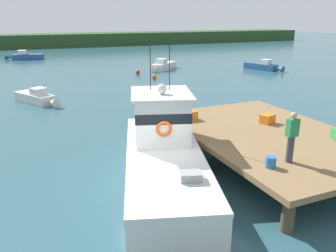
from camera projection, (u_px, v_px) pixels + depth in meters
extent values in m
plane|color=#2D5660|center=(157.00, 182.00, 12.02)|extent=(200.00, 200.00, 0.00)
cylinder|color=#4C3D2D|center=(288.00, 215.00, 9.11)|extent=(0.36, 0.36, 1.00)
cylinder|color=#4C3D2D|center=(168.00, 128.00, 16.28)|extent=(0.36, 0.36, 1.00)
cylinder|color=#4C3D2D|center=(256.00, 116.00, 18.23)|extent=(0.36, 0.36, 1.00)
cube|color=olive|center=(268.00, 135.00, 13.49)|extent=(6.00, 9.00, 0.20)
cube|color=silver|center=(164.00, 169.00, 11.71)|extent=(4.81, 8.38, 1.10)
cone|color=silver|center=(155.00, 126.00, 16.35)|extent=(1.59, 2.05, 1.10)
cube|color=#234C9E|center=(164.00, 157.00, 11.57)|extent=(4.78, 8.24, 0.12)
cube|color=silver|center=(164.00, 153.00, 11.53)|extent=(4.85, 8.39, 0.12)
cube|color=silver|center=(161.00, 119.00, 12.40)|extent=(2.48, 2.67, 1.80)
cube|color=black|center=(161.00, 111.00, 12.31)|extent=(2.50, 2.70, 0.36)
cube|color=silver|center=(161.00, 94.00, 12.11)|extent=(2.80, 3.03, 0.10)
sphere|color=white|center=(162.00, 89.00, 11.76)|extent=(0.36, 0.36, 0.36)
cylinder|color=black|center=(150.00, 65.00, 12.26)|extent=(0.03, 0.03, 1.80)
cylinder|color=black|center=(169.00, 65.00, 12.33)|extent=(0.03, 0.03, 1.80)
cube|color=#939399|center=(191.00, 178.00, 9.46)|extent=(0.71, 0.60, 0.36)
torus|color=orange|center=(158.00, 194.00, 8.84)|extent=(0.70, 0.70, 0.12)
torus|color=#EA5119|center=(164.00, 129.00, 11.32)|extent=(0.54, 0.26, 0.54)
cube|color=orange|center=(267.00, 119.00, 14.57)|extent=(0.71, 0.61, 0.38)
cube|color=orange|center=(190.00, 115.00, 15.06)|extent=(0.62, 0.47, 0.39)
cylinder|color=#2866B2|center=(271.00, 162.00, 10.29)|extent=(0.32, 0.32, 0.34)
cylinder|color=#383842|center=(290.00, 149.00, 10.59)|extent=(0.22, 0.22, 0.86)
cube|color=#287F47|center=(293.00, 128.00, 10.37)|extent=(0.36, 0.22, 0.56)
sphere|color=tan|center=(294.00, 115.00, 10.25)|extent=(0.20, 0.20, 0.20)
cube|color=white|center=(164.00, 66.00, 37.69)|extent=(3.72, 3.50, 0.71)
cone|color=white|center=(154.00, 69.00, 35.60)|extent=(1.19, 1.17, 0.71)
cube|color=silver|center=(162.00, 61.00, 36.92)|extent=(1.38, 1.38, 0.53)
cube|color=silver|center=(35.00, 98.00, 23.10)|extent=(2.55, 3.43, 0.61)
cone|color=silver|center=(53.00, 102.00, 21.89)|extent=(0.94, 1.02, 0.61)
cube|color=silver|center=(38.00, 91.00, 22.60)|extent=(1.15, 1.14, 0.46)
cube|color=#285184|center=(261.00, 67.00, 37.39)|extent=(2.29, 3.86, 0.67)
cone|color=#285184|center=(279.00, 69.00, 35.76)|extent=(0.93, 1.08, 0.67)
cube|color=silver|center=(266.00, 62.00, 36.75)|extent=(1.18, 1.17, 0.50)
cube|color=#285184|center=(28.00, 57.00, 46.31)|extent=(4.14, 2.19, 0.72)
cone|color=#285184|center=(9.00, 57.00, 45.94)|extent=(1.13, 0.94, 0.72)
cube|color=silver|center=(22.00, 52.00, 46.01)|extent=(1.21, 1.22, 0.54)
sphere|color=silver|center=(41.00, 91.00, 25.55)|extent=(0.52, 0.52, 0.52)
sphere|color=#EA5B19|center=(154.00, 77.00, 31.72)|extent=(0.45, 0.45, 0.45)
sphere|color=red|center=(138.00, 72.00, 34.32)|extent=(0.44, 0.44, 0.44)
cube|color=#284723|center=(40.00, 40.00, 65.84)|extent=(120.00, 8.00, 2.40)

